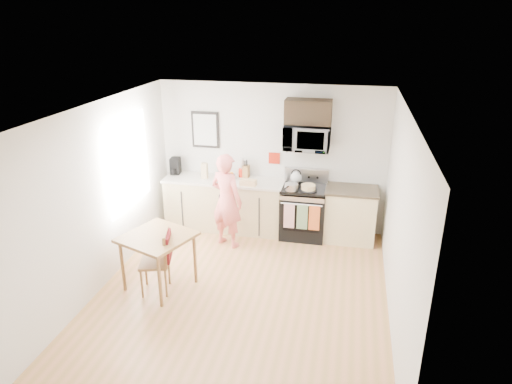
% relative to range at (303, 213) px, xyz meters
% --- Properties ---
extents(floor, '(4.60, 4.60, 0.00)m').
position_rel_range_xyz_m(floor, '(-0.63, -1.98, -0.44)').
color(floor, '#A67840').
rests_on(floor, ground).
extents(back_wall, '(4.00, 0.04, 2.60)m').
position_rel_range_xyz_m(back_wall, '(-0.63, 0.32, 0.86)').
color(back_wall, silver).
rests_on(back_wall, floor).
extents(front_wall, '(4.00, 0.04, 2.60)m').
position_rel_range_xyz_m(front_wall, '(-0.63, -4.28, 0.86)').
color(front_wall, silver).
rests_on(front_wall, floor).
extents(left_wall, '(0.04, 4.60, 2.60)m').
position_rel_range_xyz_m(left_wall, '(-2.63, -1.98, 0.86)').
color(left_wall, silver).
rests_on(left_wall, floor).
extents(right_wall, '(0.04, 4.60, 2.60)m').
position_rel_range_xyz_m(right_wall, '(1.37, -1.98, 0.86)').
color(right_wall, silver).
rests_on(right_wall, floor).
extents(ceiling, '(4.00, 4.60, 0.04)m').
position_rel_range_xyz_m(ceiling, '(-0.63, -1.98, 2.16)').
color(ceiling, silver).
rests_on(ceiling, back_wall).
extents(window, '(0.06, 1.40, 1.50)m').
position_rel_range_xyz_m(window, '(-2.59, -1.18, 1.11)').
color(window, silver).
rests_on(window, left_wall).
extents(cabinet_left, '(2.10, 0.60, 0.90)m').
position_rel_range_xyz_m(cabinet_left, '(-1.43, 0.02, 0.01)').
color(cabinet_left, beige).
rests_on(cabinet_left, floor).
extents(countertop_left, '(2.14, 0.64, 0.04)m').
position_rel_range_xyz_m(countertop_left, '(-1.43, 0.02, 0.48)').
color(countertop_left, silver).
rests_on(countertop_left, cabinet_left).
extents(cabinet_right, '(0.84, 0.60, 0.90)m').
position_rel_range_xyz_m(cabinet_right, '(0.80, 0.02, 0.01)').
color(cabinet_right, beige).
rests_on(cabinet_right, floor).
extents(countertop_right, '(0.88, 0.64, 0.04)m').
position_rel_range_xyz_m(countertop_right, '(0.80, 0.02, 0.48)').
color(countertop_right, black).
rests_on(countertop_right, cabinet_right).
extents(range, '(0.76, 0.70, 1.16)m').
position_rel_range_xyz_m(range, '(0.00, 0.00, 0.00)').
color(range, black).
rests_on(range, floor).
extents(microwave, '(0.76, 0.51, 0.42)m').
position_rel_range_xyz_m(microwave, '(-0.00, 0.10, 1.32)').
color(microwave, '#B4B4B9').
rests_on(microwave, back_wall).
extents(upper_cabinet, '(0.76, 0.35, 0.40)m').
position_rel_range_xyz_m(upper_cabinet, '(-0.00, 0.15, 1.74)').
color(upper_cabinet, black).
rests_on(upper_cabinet, back_wall).
extents(wall_art, '(0.50, 0.04, 0.65)m').
position_rel_range_xyz_m(wall_art, '(-1.83, 0.30, 1.31)').
color(wall_art, black).
rests_on(wall_art, back_wall).
extents(wall_trivet, '(0.20, 0.02, 0.20)m').
position_rel_range_xyz_m(wall_trivet, '(-0.58, 0.31, 0.86)').
color(wall_trivet, '#AE1F0E').
rests_on(wall_trivet, back_wall).
extents(person, '(0.69, 0.58, 1.61)m').
position_rel_range_xyz_m(person, '(-1.21, -0.60, 0.37)').
color(person, '#D94A3B').
rests_on(person, floor).
extents(dining_table, '(0.97, 0.97, 0.81)m').
position_rel_range_xyz_m(dining_table, '(-1.82, -2.04, 0.28)').
color(dining_table, brown).
rests_on(dining_table, floor).
extents(chair, '(0.51, 0.48, 0.92)m').
position_rel_range_xyz_m(chair, '(-1.71, -2.13, 0.16)').
color(chair, brown).
rests_on(chair, floor).
extents(knife_block, '(0.11, 0.15, 0.22)m').
position_rel_range_xyz_m(knife_block, '(-1.07, 0.21, 0.61)').
color(knife_block, brown).
rests_on(knife_block, countertop_left).
extents(utensil_crock, '(0.12, 0.12, 0.35)m').
position_rel_range_xyz_m(utensil_crock, '(-1.15, 0.23, 0.65)').
color(utensil_crock, '#AE1F0E').
rests_on(utensil_crock, countertop_left).
extents(fruit_bowl, '(0.27, 0.27, 0.10)m').
position_rel_range_xyz_m(fruit_bowl, '(-1.33, 0.13, 0.54)').
color(fruit_bowl, silver).
rests_on(fruit_bowl, countertop_left).
extents(milk_carton, '(0.11, 0.11, 0.27)m').
position_rel_range_xyz_m(milk_carton, '(-1.78, 0.02, 0.64)').
color(milk_carton, tan).
rests_on(milk_carton, countertop_left).
extents(coffee_maker, '(0.19, 0.26, 0.30)m').
position_rel_range_xyz_m(coffee_maker, '(-2.38, 0.14, 0.64)').
color(coffee_maker, black).
rests_on(coffee_maker, countertop_left).
extents(bread_bag, '(0.29, 0.15, 0.10)m').
position_rel_range_xyz_m(bread_bag, '(-0.94, -0.17, 0.55)').
color(bread_bag, tan).
rests_on(bread_bag, countertop_left).
extents(cake, '(0.29, 0.29, 0.10)m').
position_rel_range_xyz_m(cake, '(0.08, -0.16, 0.53)').
color(cake, black).
rests_on(cake, range).
extents(kettle, '(0.20, 0.20, 0.25)m').
position_rel_range_xyz_m(kettle, '(-0.17, 0.15, 0.60)').
color(kettle, silver).
rests_on(kettle, range).
extents(pot, '(0.23, 0.37, 0.11)m').
position_rel_range_xyz_m(pot, '(-0.20, -0.21, 0.55)').
color(pot, '#B4B4B9').
rests_on(pot, range).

